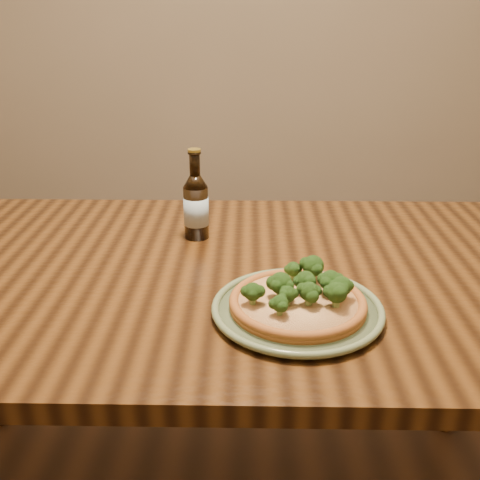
{
  "coord_description": "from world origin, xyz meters",
  "views": [
    {
      "loc": [
        0.09,
        -0.99,
        1.28
      ],
      "look_at": [
        0.07,
        0.09,
        0.82
      ],
      "focal_mm": 42.0,
      "sensor_mm": 36.0,
      "label": 1
    }
  ],
  "objects_px": {
    "table": "(209,305)",
    "plate": "(297,309)",
    "beer_bottle": "(196,206)",
    "pizza": "(299,299)"
  },
  "relations": [
    {
      "from": "table",
      "to": "pizza",
      "type": "relative_size",
      "value": 6.37
    },
    {
      "from": "table",
      "to": "beer_bottle",
      "type": "bearing_deg",
      "value": 102.75
    },
    {
      "from": "table",
      "to": "beer_bottle",
      "type": "relative_size",
      "value": 7.31
    },
    {
      "from": "table",
      "to": "plate",
      "type": "xyz_separation_m",
      "value": [
        0.18,
        -0.19,
        0.1
      ]
    },
    {
      "from": "beer_bottle",
      "to": "table",
      "type": "bearing_deg",
      "value": -62.68
    },
    {
      "from": "table",
      "to": "pizza",
      "type": "height_order",
      "value": "pizza"
    },
    {
      "from": "table",
      "to": "pizza",
      "type": "distance_m",
      "value": 0.29
    },
    {
      "from": "plate",
      "to": "pizza",
      "type": "relative_size",
      "value": 1.26
    },
    {
      "from": "pizza",
      "to": "beer_bottle",
      "type": "xyz_separation_m",
      "value": [
        -0.22,
        0.36,
        0.05
      ]
    },
    {
      "from": "beer_bottle",
      "to": "pizza",
      "type": "bearing_deg",
      "value": -44.09
    }
  ]
}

